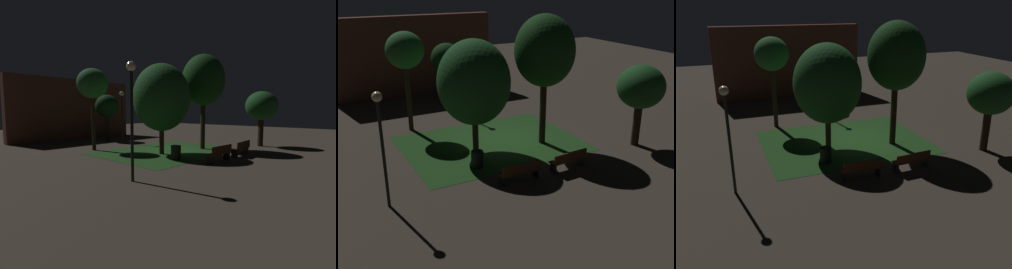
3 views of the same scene
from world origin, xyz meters
The scene contains 13 objects.
ground_plane centered at (0.00, 0.00, 0.00)m, with size 60.00×60.00×0.00m, color #473D33.
grass_lawn centered at (-0.42, -0.06, 0.01)m, with size 8.88×6.73×0.01m, color #23511E.
bench_path_side centered at (-1.26, -4.45, 0.48)m, with size 1.82×0.55×0.88m.
bench_back_row centered at (1.26, -4.45, 0.48)m, with size 1.82×0.58×0.88m.
tree_back_left centered at (-3.47, 3.96, 4.41)m, with size 2.03×2.03×5.48m.
tree_right_canopy centered at (0.27, 7.85, 3.03)m, with size 2.03×2.03×4.10m.
tree_near_wall centered at (-1.51, -0.52, 3.46)m, with size 3.49×3.49×5.51m.
tree_left_canopy centered at (6.05, -3.68, 3.00)m, with size 2.35×2.35×4.14m.
tree_lawn_side centered at (1.97, -1.19, 4.73)m, with size 2.98×2.98×6.53m.
lamp_post_plaza_east centered at (-6.62, -3.83, 3.04)m, with size 0.36×0.36×4.46m.
lamp_post_plaza_west centered at (-0.04, 5.31, 2.91)m, with size 0.36×0.36×4.24m.
trash_bin centered at (-2.24, -2.28, 0.39)m, with size 0.56×0.56×0.78m, color black.
building_wall_backdrop centered at (-0.87, 11.52, 2.81)m, with size 11.72×0.80×5.63m, color brown.
Camera 2 is at (-9.21, -17.85, 8.09)m, focal length 44.02 mm.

